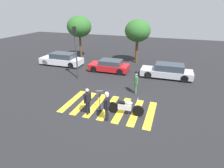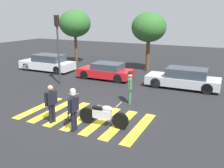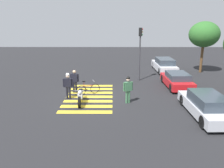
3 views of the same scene
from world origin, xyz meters
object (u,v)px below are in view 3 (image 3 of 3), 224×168
(car_red_convertible, at_px, (177,80))
(traffic_light_pole, at_px, (140,46))
(police_motorcycle, at_px, (80,96))
(officer_by_motorcycle, at_px, (68,84))
(officer_on_foot, at_px, (75,80))
(leaning_bicycle, at_px, (88,89))
(pedestrian_bystander, at_px, (128,88))
(car_white_van, at_px, (164,65))
(car_silver_sedan, at_px, (206,105))

(car_red_convertible, distance_m, traffic_light_pole, 4.22)
(police_motorcycle, relative_size, officer_by_motorcycle, 1.25)
(police_motorcycle, distance_m, traffic_light_pole, 7.62)
(officer_on_foot, relative_size, officer_by_motorcycle, 0.95)
(leaning_bicycle, xyz_separation_m, officer_on_foot, (-0.35, -1.01, 0.58))
(pedestrian_bystander, height_order, traffic_light_pole, traffic_light_pole)
(car_red_convertible, xyz_separation_m, traffic_light_pole, (-2.07, -2.75, 2.45))
(police_motorcycle, bearing_deg, car_white_van, 141.37)
(police_motorcycle, height_order, car_silver_sedan, car_silver_sedan)
(officer_on_foot, relative_size, car_white_van, 0.36)
(officer_by_motorcycle, height_order, traffic_light_pole, traffic_light_pole)
(officer_by_motorcycle, height_order, car_red_convertible, officer_by_motorcycle)
(car_silver_sedan, bearing_deg, officer_on_foot, -117.56)
(car_silver_sedan, bearing_deg, leaning_bicycle, -118.70)
(police_motorcycle, relative_size, car_silver_sedan, 0.49)
(traffic_light_pole, bearing_deg, police_motorcycle, -37.94)
(pedestrian_bystander, distance_m, car_silver_sedan, 4.66)
(officer_by_motorcycle, bearing_deg, car_white_van, 135.36)
(car_red_convertible, bearing_deg, leaning_bicycle, -75.29)
(leaning_bicycle, distance_m, pedestrian_bystander, 3.31)
(leaning_bicycle, bearing_deg, officer_on_foot, -109.13)
(traffic_light_pole, bearing_deg, pedestrian_bystander, -13.65)
(pedestrian_bystander, xyz_separation_m, traffic_light_pole, (-5.63, 1.37, 2.01))
(police_motorcycle, height_order, car_white_van, car_white_van)
(officer_on_foot, xyz_separation_m, officer_by_motorcycle, (1.30, -0.22, 0.07))
(officer_by_motorcycle, xyz_separation_m, car_silver_sedan, (2.83, 8.15, -0.41))
(officer_on_foot, distance_m, officer_by_motorcycle, 1.33)
(leaning_bicycle, xyz_separation_m, car_silver_sedan, (3.79, 6.91, 0.24))
(police_motorcycle, height_order, officer_by_motorcycle, officer_by_motorcycle)
(pedestrian_bystander, xyz_separation_m, car_white_van, (-9.26, 4.38, -0.36))
(leaning_bicycle, height_order, traffic_light_pole, traffic_light_pole)
(police_motorcycle, bearing_deg, officer_by_motorcycle, -132.43)
(police_motorcycle, height_order, traffic_light_pole, traffic_light_pole)
(officer_on_foot, distance_m, traffic_light_pole, 6.54)
(leaning_bicycle, xyz_separation_m, car_red_convertible, (-1.80, 6.85, 0.19))
(pedestrian_bystander, bearing_deg, leaning_bicycle, -122.84)
(officer_on_foot, height_order, traffic_light_pole, traffic_light_pole)
(police_motorcycle, bearing_deg, leaning_bicycle, 170.05)
(police_motorcycle, distance_m, pedestrian_bystander, 3.10)
(car_red_convertible, bearing_deg, pedestrian_bystander, -49.12)
(officer_on_foot, relative_size, car_silver_sedan, 0.37)
(officer_by_motorcycle, bearing_deg, officer_on_foot, 170.23)
(pedestrian_bystander, relative_size, car_white_van, 0.38)
(police_motorcycle, relative_size, traffic_light_pole, 0.49)
(officer_on_foot, relative_size, pedestrian_bystander, 0.96)
(police_motorcycle, distance_m, car_red_convertible, 8.01)
(officer_by_motorcycle, xyz_separation_m, car_white_van, (-8.45, 8.34, -0.38))
(pedestrian_bystander, distance_m, car_red_convertible, 5.46)
(leaning_bicycle, relative_size, pedestrian_bystander, 0.91)
(leaning_bicycle, distance_m, car_red_convertible, 7.08)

